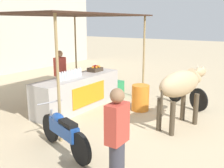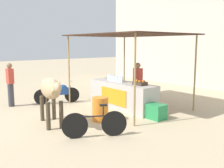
{
  "view_description": "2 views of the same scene",
  "coord_description": "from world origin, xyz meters",
  "views": [
    {
      "loc": [
        -5.58,
        -2.74,
        2.5
      ],
      "look_at": [
        0.37,
        1.26,
        0.78
      ],
      "focal_mm": 42.0,
      "sensor_mm": 36.0,
      "label": 1
    },
    {
      "loc": [
        7.23,
        -3.97,
        2.35
      ],
      "look_at": [
        0.44,
        1.38,
        1.03
      ],
      "focal_mm": 42.0,
      "sensor_mm": 36.0,
      "label": 2
    }
  ],
  "objects": [
    {
      "name": "fruit_crate",
      "position": [
        0.89,
        2.25,
        1.03
      ],
      "size": [
        0.44,
        0.32,
        0.18
      ],
      "color": "#3F3326",
      "rests_on": "stall_counter"
    },
    {
      "name": "cow",
      "position": [
        0.3,
        -0.75,
        1.03
      ],
      "size": [
        1.85,
        0.84,
        1.44
      ],
      "color": "tan",
      "rests_on": "ground"
    },
    {
      "name": "stall_counter",
      "position": [
        0.0,
        2.2,
        0.48
      ],
      "size": [
        3.0,
        0.82,
        0.96
      ],
      "color": "#B2ADA8",
      "rests_on": "ground"
    },
    {
      "name": "water_barrel",
      "position": [
        0.85,
        0.6,
        0.37
      ],
      "size": [
        0.5,
        0.5,
        0.74
      ],
      "primitive_type": "cylinder",
      "color": "orange",
      "rests_on": "ground"
    },
    {
      "name": "building_wall_far",
      "position": [
        0.0,
        8.65,
        3.36
      ],
      "size": [
        16.0,
        0.5,
        6.71
      ],
      "primitive_type": "cube",
      "color": "beige",
      "rests_on": "ground"
    },
    {
      "name": "passerby_on_street",
      "position": [
        -2.79,
        -0.95,
        0.85
      ],
      "size": [
        0.34,
        0.22,
        1.65
      ],
      "color": "#383842",
      "rests_on": "ground"
    },
    {
      "name": "stall_awning",
      "position": [
        0.0,
        2.5,
        2.59
      ],
      "size": [
        4.2,
        3.2,
        2.7
      ],
      "color": "#382319",
      "rests_on": "ground"
    },
    {
      "name": "vendor_behind_counter",
      "position": [
        0.05,
        2.95,
        0.85
      ],
      "size": [
        0.34,
        0.22,
        1.65
      ],
      "color": "#383842",
      "rests_on": "ground"
    },
    {
      "name": "water_bottle_row",
      "position": [
        -0.35,
        2.15,
        1.07
      ],
      "size": [
        0.88,
        0.07,
        0.25
      ],
      "color": "silver",
      "rests_on": "stall_counter"
    },
    {
      "name": "ground_plane",
      "position": [
        0.0,
        0.0,
        0.0
      ],
      "size": [
        60.0,
        60.0,
        0.0
      ],
      "primitive_type": "plane",
      "color": "tan"
    },
    {
      "name": "bicycle_leaning",
      "position": [
        1.95,
        -0.35,
        0.35
      ],
      "size": [
        0.8,
        1.49,
        0.85
      ],
      "color": "black",
      "rests_on": "ground"
    },
    {
      "name": "motorcycle_parked",
      "position": [
        -2.18,
        0.68,
        0.43
      ],
      "size": [
        0.74,
        1.74,
        0.9
      ],
      "color": "black",
      "rests_on": "ground"
    },
    {
      "name": "cooler_box",
      "position": [
        1.77,
        2.1,
        0.24
      ],
      "size": [
        0.6,
        0.44,
        0.48
      ],
      "primitive_type": "cube",
      "color": "#268C4C",
      "rests_on": "ground"
    }
  ]
}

